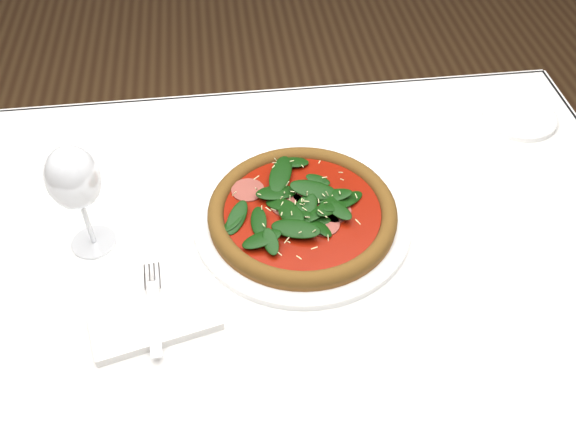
{
  "coord_description": "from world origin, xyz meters",
  "views": [
    {
      "loc": [
        -0.04,
        -0.61,
        1.47
      ],
      "look_at": [
        0.05,
        0.05,
        0.77
      ],
      "focal_mm": 40.0,
      "sensor_mm": 36.0,
      "label": 1
    }
  ],
  "objects": [
    {
      "name": "dining_table",
      "position": [
        0.0,
        0.0,
        0.65
      ],
      "size": [
        1.21,
        0.81,
        0.75
      ],
      "color": "silver",
      "rests_on": "ground"
    },
    {
      "name": "fork",
      "position": [
        -0.15,
        -0.08,
        0.77
      ],
      "size": [
        0.03,
        0.16,
        0.0
      ],
      "rotation": [
        0.0,
        0.0,
        0.06
      ],
      "color": "silver",
      "rests_on": "napkin"
    },
    {
      "name": "plate",
      "position": [
        0.07,
        0.05,
        0.76
      ],
      "size": [
        0.33,
        0.33,
        0.01
      ],
      "color": "white",
      "rests_on": "dining_table"
    },
    {
      "name": "wine_glass",
      "position": [
        -0.24,
        0.05,
        0.88
      ],
      "size": [
        0.07,
        0.07,
        0.18
      ],
      "color": "silver",
      "rests_on": "dining_table"
    },
    {
      "name": "pizza",
      "position": [
        0.07,
        0.05,
        0.78
      ],
      "size": [
        0.31,
        0.31,
        0.04
      ],
      "rotation": [
        0.0,
        0.0,
        -0.1
      ],
      "color": "brown",
      "rests_on": "plate"
    },
    {
      "name": "napkin",
      "position": [
        -0.15,
        -0.11,
        0.76
      ],
      "size": [
        0.18,
        0.11,
        0.01
      ],
      "primitive_type": "cube",
      "rotation": [
        0.0,
        0.0,
        0.23
      ],
      "color": "silver",
      "rests_on": "dining_table"
    },
    {
      "name": "saucer_far",
      "position": [
        0.49,
        0.26,
        0.76
      ],
      "size": [
        0.13,
        0.13,
        0.01
      ],
      "color": "white",
      "rests_on": "dining_table"
    }
  ]
}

